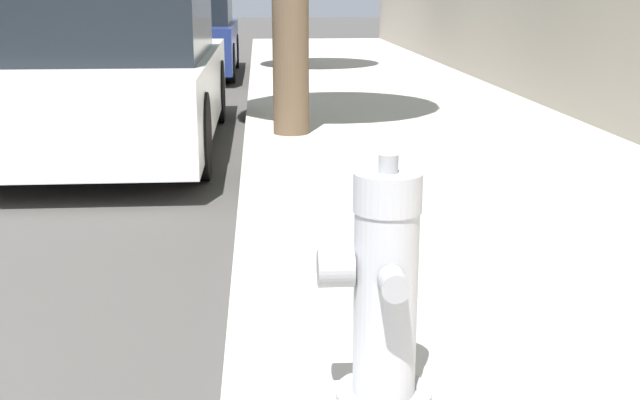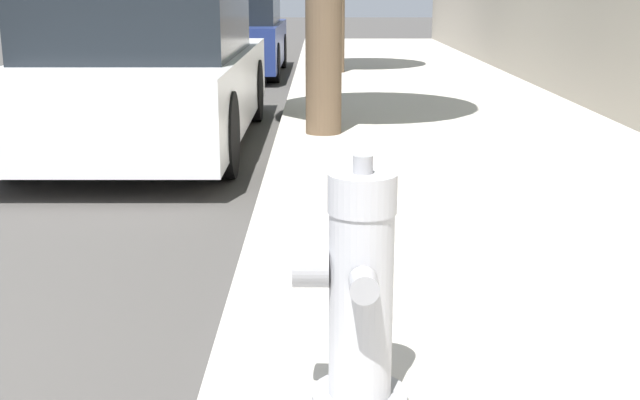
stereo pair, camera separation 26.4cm
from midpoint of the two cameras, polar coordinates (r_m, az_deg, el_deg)
name	(u,v)px [view 2 (the right image)]	position (r m, az deg, el deg)	size (l,w,h in m)	color
fire_hydrant	(357,293)	(2.62, 5.54, -6.67)	(0.38, 0.40, 0.84)	#97979C
parked_car_near	(149,74)	(7.71, -11.12, 8.81)	(1.85, 4.55, 1.39)	silver
parked_car_mid	(230,36)	(14.10, -5.89, 11.52)	(1.74, 3.99, 1.36)	navy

